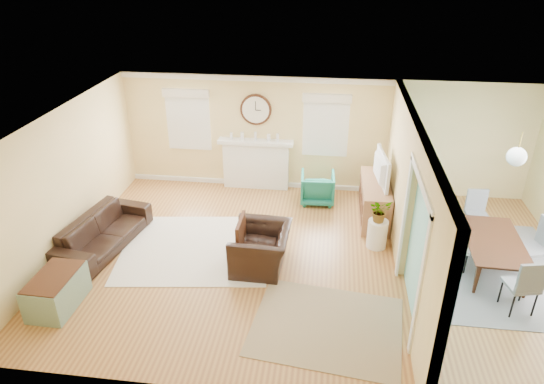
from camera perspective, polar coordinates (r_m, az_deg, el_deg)
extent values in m
plane|color=brown|center=(8.84, 4.96, -8.14)|extent=(9.00, 9.00, 0.00)
cube|color=#D7BF77|center=(10.91, 6.01, 6.61)|extent=(9.00, 0.02, 2.60)
cube|color=#D7BF77|center=(5.67, 3.93, -14.71)|extent=(9.00, 0.02, 2.60)
cube|color=#D7BF77|center=(9.40, -23.25, 1.02)|extent=(0.02, 6.00, 2.60)
cube|color=white|center=(7.65, 5.73, 8.02)|extent=(9.00, 6.00, 0.02)
cube|color=#D7BF77|center=(9.52, 14.75, 2.72)|extent=(0.12, 3.20, 2.60)
cube|color=#D7BF77|center=(6.20, 18.54, -12.12)|extent=(0.12, 1.00, 2.60)
cube|color=#D7BF77|center=(6.82, 17.98, 2.59)|extent=(0.12, 1.80, 0.40)
cube|color=white|center=(8.18, 15.26, -3.10)|extent=(0.04, 0.12, 2.20)
cube|color=white|center=(6.69, 16.99, -10.78)|extent=(0.04, 0.12, 2.20)
cube|color=white|center=(6.89, 17.18, 1.12)|extent=(0.04, 1.92, 0.12)
cube|color=#73CACB|center=(8.28, 16.23, -1.26)|extent=(0.02, 6.00, 2.60)
cube|color=white|center=(11.20, -1.88, 3.17)|extent=(1.50, 0.24, 1.10)
cube|color=white|center=(10.96, -1.95, 5.89)|extent=(1.70, 0.30, 0.08)
cube|color=black|center=(11.31, -1.80, 3.14)|extent=(0.85, 0.02, 0.75)
cube|color=gold|center=(11.25, -1.88, 2.55)|extent=(0.85, 0.02, 0.62)
cylinder|color=#451F0F|center=(10.83, -1.91, 9.67)|extent=(0.70, 0.06, 0.70)
cylinder|color=silver|center=(10.80, -1.94, 9.62)|extent=(0.60, 0.01, 0.60)
cube|color=black|center=(10.76, -1.95, 10.12)|extent=(0.02, 0.01, 0.20)
cube|color=black|center=(10.78, -1.63, 9.60)|extent=(0.12, 0.01, 0.02)
cube|color=white|center=(11.27, -9.77, 8.39)|extent=(0.90, 0.03, 1.30)
cube|color=white|center=(11.25, -9.81, 8.34)|extent=(1.00, 0.04, 1.40)
cube|color=beige|center=(11.03, -10.13, 11.38)|extent=(1.05, 0.10, 0.18)
cube|color=white|center=(10.81, 6.34, 7.81)|extent=(0.90, 0.03, 1.30)
cube|color=white|center=(10.78, 6.34, 7.75)|extent=(1.00, 0.04, 1.40)
cube|color=beige|center=(10.55, 6.50, 10.92)|extent=(1.05, 0.10, 0.18)
cylinder|color=gold|center=(8.20, 27.19, 5.33)|extent=(0.02, 0.02, 0.30)
sphere|color=white|center=(8.29, 26.83, 3.73)|extent=(0.30, 0.30, 0.30)
cube|color=beige|center=(9.26, -9.03, -6.54)|extent=(2.97, 2.66, 0.01)
cube|color=#937A5C|center=(7.54, 6.47, -15.36)|extent=(2.38, 2.03, 0.01)
cube|color=slate|center=(9.44, 24.19, -8.17)|extent=(2.51, 3.14, 0.01)
imported|color=black|center=(9.59, -19.22, -4.42)|extent=(1.17, 2.25, 0.63)
imported|color=black|center=(8.50, -1.30, -6.64)|extent=(1.00, 1.14, 0.73)
imported|color=#0D6952|center=(10.67, 5.36, 0.51)|extent=(0.75, 0.77, 0.67)
cube|color=gray|center=(8.38, -23.99, -10.63)|extent=(0.62, 1.00, 0.55)
cube|color=#451F0F|center=(8.23, -24.36, -9.05)|extent=(0.59, 0.95, 0.02)
cube|color=#A6764D|center=(10.18, 11.96, -0.96)|extent=(0.55, 1.64, 0.80)
cube|color=#451F0F|center=(9.65, 10.57, -1.44)|extent=(0.01, 0.44, 0.22)
cube|color=#451F0F|center=(9.78, 10.44, -2.83)|extent=(0.01, 0.44, 0.22)
cube|color=#451F0F|center=(10.09, 10.47, -0.12)|extent=(0.01, 0.44, 0.22)
cube|color=#451F0F|center=(10.21, 10.34, -1.47)|extent=(0.01, 0.44, 0.22)
cube|color=#451F0F|center=(10.53, 10.37, 1.09)|extent=(0.01, 0.44, 0.22)
cube|color=#451F0F|center=(10.65, 10.25, -0.21)|extent=(0.01, 0.44, 0.22)
imported|color=black|center=(9.87, 12.24, 2.75)|extent=(0.27, 1.12, 0.64)
cylinder|color=white|center=(9.28, 12.27, -4.82)|extent=(0.37, 0.37, 0.55)
imported|color=#337F33|center=(9.03, 12.57, -2.15)|extent=(0.52, 0.50, 0.44)
imported|color=#451F0F|center=(9.29, 24.53, -6.71)|extent=(1.00, 1.71, 0.59)
cube|color=slate|center=(10.16, 22.98, -2.53)|extent=(0.43, 0.43, 0.05)
cube|color=slate|center=(10.06, 23.22, -1.35)|extent=(0.40, 0.08, 0.47)
cylinder|color=black|center=(10.46, 23.32, -3.19)|extent=(0.03, 0.03, 0.40)
cylinder|color=black|center=(10.20, 23.88, -4.09)|extent=(0.03, 0.03, 0.40)
cylinder|color=black|center=(10.35, 21.65, -3.19)|extent=(0.03, 0.03, 0.40)
cylinder|color=black|center=(10.08, 22.18, -4.10)|extent=(0.03, 0.03, 0.40)
cube|color=slate|center=(8.39, 27.22, -9.73)|extent=(0.52, 0.52, 0.05)
cube|color=slate|center=(8.25, 27.60, -8.28)|extent=(0.43, 0.14, 0.52)
cylinder|color=black|center=(8.33, 26.41, -11.96)|extent=(0.03, 0.03, 0.43)
cylinder|color=black|center=(8.56, 25.28, -10.55)|extent=(0.03, 0.03, 0.43)
cylinder|color=black|center=(8.51, 28.48, -11.61)|extent=(0.03, 0.03, 0.43)
cylinder|color=black|center=(8.74, 27.31, -10.25)|extent=(0.03, 0.03, 0.43)
cube|color=white|center=(9.04, 21.10, -6.00)|extent=(0.48, 0.48, 0.05)
cube|color=white|center=(8.93, 21.35, -4.75)|extent=(0.15, 0.39, 0.46)
cylinder|color=black|center=(9.29, 19.98, -6.50)|extent=(0.03, 0.03, 0.39)
cylinder|color=black|center=(9.30, 21.91, -6.84)|extent=(0.03, 0.03, 0.39)
cylinder|color=black|center=(9.02, 19.80, -7.53)|extent=(0.03, 0.03, 0.39)
cylinder|color=black|center=(9.03, 21.80, -7.88)|extent=(0.03, 0.03, 0.39)
cube|color=slate|center=(9.40, 28.38, -5.87)|extent=(0.56, 0.56, 0.05)
cube|color=slate|center=(9.27, 28.74, -4.47)|extent=(0.18, 0.44, 0.53)
cylinder|color=black|center=(9.30, 27.79, -7.94)|extent=(0.03, 0.03, 0.45)
cylinder|color=black|center=(9.75, 28.29, -6.44)|extent=(0.03, 0.03, 0.45)
cylinder|color=black|center=(9.54, 26.55, -6.76)|extent=(0.03, 0.03, 0.45)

